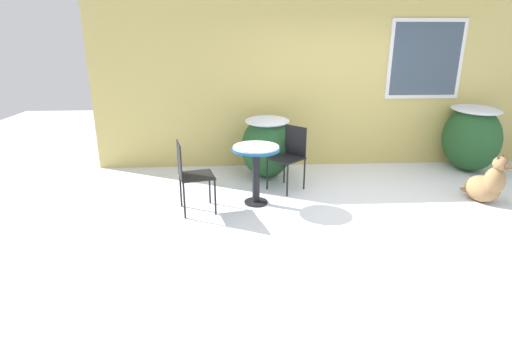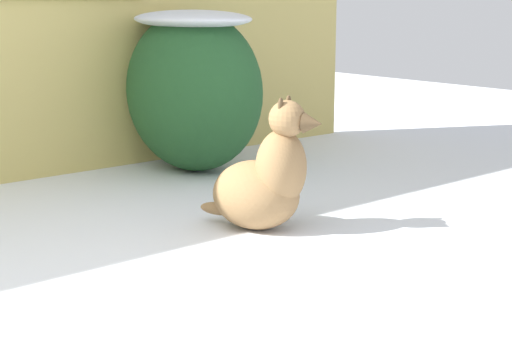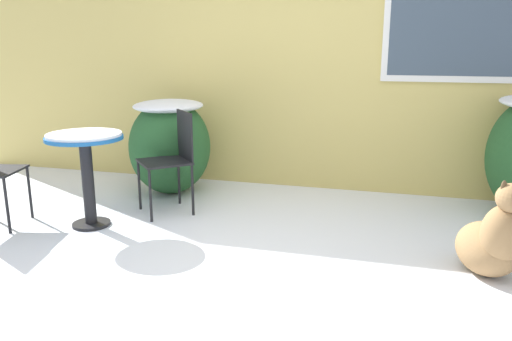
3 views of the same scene
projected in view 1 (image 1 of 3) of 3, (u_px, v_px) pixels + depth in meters
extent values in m
plane|color=white|center=(372.00, 216.00, 4.99)|extent=(16.00, 16.00, 0.00)
cube|color=tan|center=(336.00, 70.00, 6.57)|extent=(8.00, 0.06, 3.21)
cube|color=silver|center=(426.00, 59.00, 6.55)|extent=(1.25, 0.04, 1.27)
cube|color=#3D4C5B|center=(426.00, 59.00, 6.53)|extent=(1.13, 0.01, 1.15)
ellipsoid|color=#235128|center=(267.00, 147.00, 6.28)|extent=(0.81, 0.88, 0.96)
ellipsoid|color=white|center=(267.00, 121.00, 6.15)|extent=(0.69, 0.75, 0.12)
ellipsoid|color=#235128|center=(471.00, 138.00, 6.58)|extent=(0.82, 1.08, 1.08)
ellipsoid|color=white|center=(476.00, 110.00, 6.43)|extent=(0.70, 0.92, 0.12)
cylinder|color=black|center=(256.00, 202.00, 5.38)|extent=(0.32, 0.32, 0.03)
cylinder|color=black|center=(256.00, 176.00, 5.26)|extent=(0.10, 0.10, 0.71)
cylinder|color=#195699|center=(256.00, 149.00, 5.14)|extent=(0.62, 0.62, 0.03)
cylinder|color=white|center=(256.00, 147.00, 5.13)|extent=(0.60, 0.60, 0.02)
cube|color=black|center=(286.00, 158.00, 5.72)|extent=(0.59, 0.59, 0.02)
cube|color=black|center=(295.00, 141.00, 5.79)|extent=(0.27, 0.29, 0.43)
cylinder|color=black|center=(267.00, 174.00, 5.79)|extent=(0.02, 0.02, 0.46)
cylinder|color=black|center=(287.00, 181.00, 5.54)|extent=(0.02, 0.02, 0.46)
cylinder|color=black|center=(284.00, 169.00, 6.05)|extent=(0.02, 0.02, 0.46)
cylinder|color=black|center=(304.00, 174.00, 5.80)|extent=(0.02, 0.02, 0.46)
cube|color=black|center=(197.00, 176.00, 5.00)|extent=(0.50, 0.50, 0.02)
cube|color=black|center=(179.00, 160.00, 4.87)|extent=(0.10, 0.38, 0.43)
cylinder|color=black|center=(215.00, 197.00, 4.95)|extent=(0.02, 0.02, 0.46)
cylinder|color=black|center=(210.00, 187.00, 5.30)|extent=(0.02, 0.02, 0.46)
cylinder|color=black|center=(184.00, 201.00, 4.85)|extent=(0.02, 0.02, 0.46)
cylinder|color=black|center=(181.00, 190.00, 5.20)|extent=(0.02, 0.02, 0.46)
ellipsoid|color=#937047|center=(482.00, 189.00, 5.40)|extent=(0.53, 0.57, 0.35)
ellipsoid|color=#937047|center=(494.00, 181.00, 5.24)|extent=(0.37, 0.35, 0.39)
sphere|color=#937047|center=(500.00, 164.00, 5.13)|extent=(0.18, 0.18, 0.18)
cone|color=brown|center=(511.00, 167.00, 5.03)|extent=(0.13, 0.13, 0.10)
ellipsoid|color=brown|center=(498.00, 159.00, 5.10)|extent=(0.05, 0.04, 0.08)
ellipsoid|color=brown|center=(503.00, 158.00, 5.15)|extent=(0.05, 0.04, 0.08)
ellipsoid|color=#937047|center=(467.00, 190.00, 5.60)|extent=(0.16, 0.22, 0.07)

